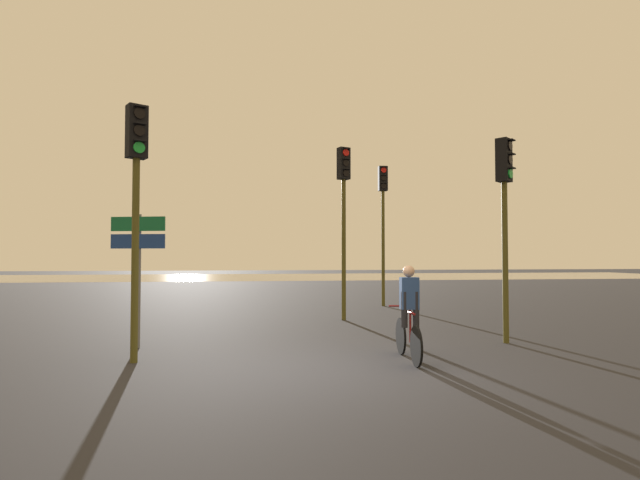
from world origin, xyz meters
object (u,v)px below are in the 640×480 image
at_px(traffic_light_near_left, 136,183).
at_px(cyclist, 409,313).
at_px(direction_sign_post, 138,255).
at_px(traffic_light_near_right, 505,200).
at_px(traffic_light_far_right, 383,210).
at_px(traffic_light_center, 344,201).

xyz_separation_m(traffic_light_near_left, cyclist, (4.60, -0.50, -2.20)).
xyz_separation_m(traffic_light_near_left, direction_sign_post, (-0.25, 1.37, -1.23)).
bearing_deg(traffic_light_near_right, traffic_light_far_right, -126.15).
xyz_separation_m(traffic_light_near_right, traffic_light_center, (-2.63, 4.11, 0.41)).
relative_size(traffic_light_far_right, direction_sign_post, 1.95).
relative_size(traffic_light_near_right, traffic_light_center, 0.87).
bearing_deg(direction_sign_post, traffic_light_near_left, 114.60).
xyz_separation_m(traffic_light_far_right, traffic_light_center, (-2.15, -3.79, -0.14)).
bearing_deg(traffic_light_near_left, cyclist, 143.40).
xyz_separation_m(traffic_light_near_right, direction_sign_post, (-7.38, 0.42, -1.15)).
relative_size(traffic_light_near_right, direction_sign_post, 1.62).
bearing_deg(direction_sign_post, traffic_light_far_right, -118.45).
distance_m(traffic_light_near_left, direction_sign_post, 1.86).
xyz_separation_m(traffic_light_far_right, traffic_light_near_left, (-6.66, -8.86, -0.47)).
relative_size(traffic_light_near_left, direction_sign_post, 1.67).
height_order(traffic_light_near_left, cyclist, traffic_light_near_left).
relative_size(traffic_light_far_right, cyclist, 2.97).
xyz_separation_m(traffic_light_far_right, cyclist, (-2.06, -9.35, -2.67)).
height_order(traffic_light_near_right, traffic_light_center, traffic_light_center).
xyz_separation_m(traffic_light_center, direction_sign_post, (-4.76, -3.69, -1.56)).
bearing_deg(cyclist, traffic_light_near_left, 177.30).
bearing_deg(traffic_light_far_right, direction_sign_post, 48.30).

